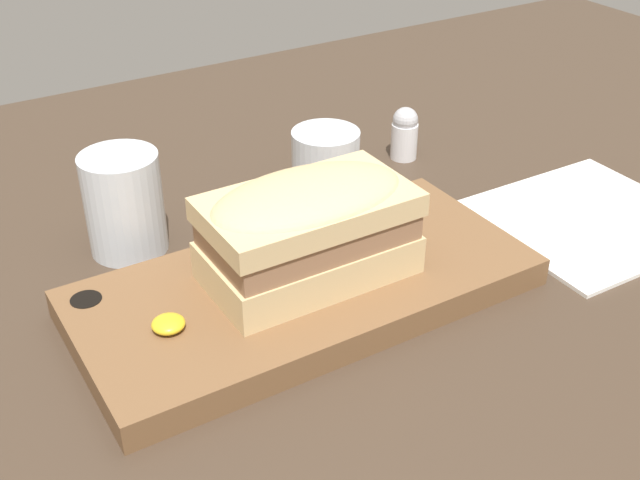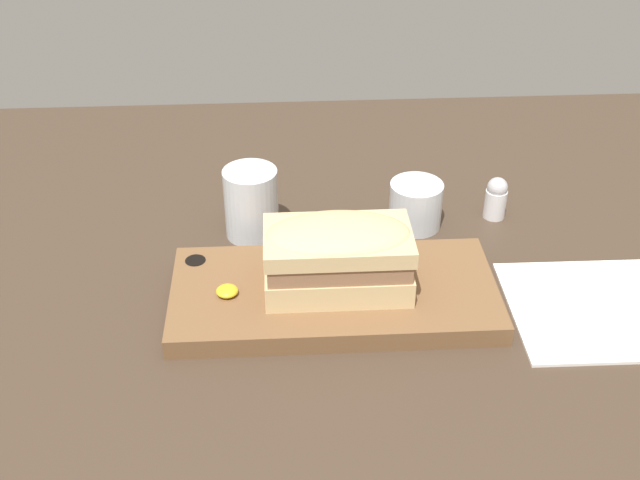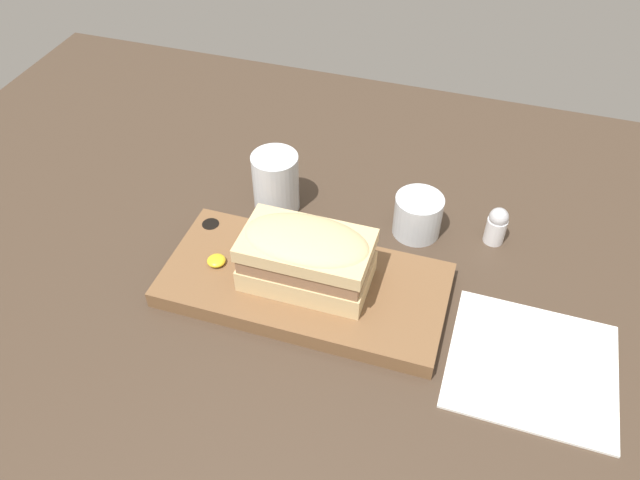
{
  "view_description": "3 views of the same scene",
  "coord_description": "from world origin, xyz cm",
  "px_view_note": "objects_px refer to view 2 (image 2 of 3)",
  "views": [
    {
      "loc": [
        -36.65,
        -47.96,
        42.21
      ],
      "look_at": [
        -8.51,
        -1.83,
        8.81
      ],
      "focal_mm": 45.0,
      "sensor_mm": 36.0,
      "label": 1
    },
    {
      "loc": [
        -14.88,
        -75.0,
        61.74
      ],
      "look_at": [
        -10.48,
        1.16,
        10.31
      ],
      "focal_mm": 45.0,
      "sensor_mm": 36.0,
      "label": 2
    },
    {
      "loc": [
        10.26,
        -53.48,
        66.95
      ],
      "look_at": [
        -7.73,
        3.36,
        9.01
      ],
      "focal_mm": 35.0,
      "sensor_mm": 36.0,
      "label": 3
    }
  ],
  "objects_px": {
    "serving_board": "(334,296)",
    "wine_glass": "(415,207)",
    "water_glass": "(251,207)",
    "salt_shaker": "(496,198)",
    "sandwich": "(338,253)",
    "napkin": "(596,309)"
  },
  "relations": [
    {
      "from": "serving_board",
      "to": "wine_glass",
      "type": "relative_size",
      "value": 5.37
    },
    {
      "from": "serving_board",
      "to": "water_glass",
      "type": "distance_m",
      "value": 0.19
    },
    {
      "from": "water_glass",
      "to": "salt_shaker",
      "type": "distance_m",
      "value": 0.34
    },
    {
      "from": "sandwich",
      "to": "wine_glass",
      "type": "xyz_separation_m",
      "value": [
        0.12,
        0.16,
        -0.04
      ]
    },
    {
      "from": "serving_board",
      "to": "salt_shaker",
      "type": "distance_m",
      "value": 0.3
    },
    {
      "from": "sandwich",
      "to": "napkin",
      "type": "distance_m",
      "value": 0.31
    },
    {
      "from": "wine_glass",
      "to": "napkin",
      "type": "distance_m",
      "value": 0.27
    },
    {
      "from": "wine_glass",
      "to": "napkin",
      "type": "relative_size",
      "value": 0.35
    },
    {
      "from": "water_glass",
      "to": "wine_glass",
      "type": "height_order",
      "value": "water_glass"
    },
    {
      "from": "water_glass",
      "to": "wine_glass",
      "type": "xyz_separation_m",
      "value": [
        0.22,
        0.01,
        -0.01
      ]
    },
    {
      "from": "sandwich",
      "to": "water_glass",
      "type": "relative_size",
      "value": 1.77
    },
    {
      "from": "water_glass",
      "to": "salt_shaker",
      "type": "bearing_deg",
      "value": 4.01
    },
    {
      "from": "sandwich",
      "to": "napkin",
      "type": "xyz_separation_m",
      "value": [
        0.3,
        -0.03,
        -0.07
      ]
    },
    {
      "from": "water_glass",
      "to": "salt_shaker",
      "type": "height_order",
      "value": "water_glass"
    },
    {
      "from": "sandwich",
      "to": "salt_shaker",
      "type": "distance_m",
      "value": 0.3
    },
    {
      "from": "water_glass",
      "to": "salt_shaker",
      "type": "relative_size",
      "value": 1.58
    },
    {
      "from": "serving_board",
      "to": "sandwich",
      "type": "distance_m",
      "value": 0.06
    },
    {
      "from": "serving_board",
      "to": "napkin",
      "type": "relative_size",
      "value": 1.88
    },
    {
      "from": "napkin",
      "to": "serving_board",
      "type": "bearing_deg",
      "value": 174.64
    },
    {
      "from": "serving_board",
      "to": "salt_shaker",
      "type": "bearing_deg",
      "value": 37.68
    },
    {
      "from": "wine_glass",
      "to": "napkin",
      "type": "height_order",
      "value": "wine_glass"
    },
    {
      "from": "napkin",
      "to": "salt_shaker",
      "type": "bearing_deg",
      "value": 108.52
    }
  ]
}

